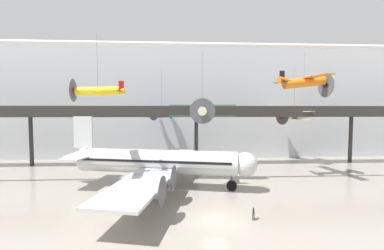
% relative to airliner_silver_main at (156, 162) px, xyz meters
% --- Properties ---
extents(ground_plane, '(260.00, 260.00, 0.00)m').
position_rel_airliner_silver_main_xyz_m(ground_plane, '(6.37, -10.25, -3.36)').
color(ground_plane, gray).
extents(hangar_back_wall, '(140.00, 3.00, 23.80)m').
position_rel_airliner_silver_main_xyz_m(hangar_back_wall, '(6.37, 21.35, 8.54)').
color(hangar_back_wall, silver).
rests_on(hangar_back_wall, ground).
extents(mezzanine_walkway, '(110.00, 3.20, 10.93)m').
position_rel_airliner_silver_main_xyz_m(mezzanine_walkway, '(6.37, 13.50, 5.88)').
color(mezzanine_walkway, '#2D2B28').
rests_on(mezzanine_walkway, ground).
extents(ceiling_truss_beam, '(120.00, 0.60, 0.60)m').
position_rel_airliner_silver_main_xyz_m(ceiling_truss_beam, '(6.37, 0.98, 15.55)').
color(ceiling_truss_beam, silver).
extents(airliner_silver_main, '(26.42, 30.45, 9.33)m').
position_rel_airliner_silver_main_xyz_m(airliner_silver_main, '(0.00, 0.00, 0.00)').
color(airliner_silver_main, silver).
rests_on(airliner_silver_main, ground).
extents(suspended_plane_orange_highwing, '(8.21, 10.01, 6.50)m').
position_rel_airliner_silver_main_xyz_m(suspended_plane_orange_highwing, '(21.66, 3.79, 10.98)').
color(suspended_plane_orange_highwing, orange).
extents(suspended_plane_blue_trainer, '(5.57, 5.56, 10.34)m').
position_rel_airliner_silver_main_xyz_m(suspended_plane_blue_trainer, '(-0.29, 17.22, 5.76)').
color(suspended_plane_blue_trainer, '#1E4CAD').
extents(suspended_plane_green_biplane, '(9.37, 7.65, 10.05)m').
position_rel_airliner_silver_main_xyz_m(suspended_plane_green_biplane, '(6.46, 2.77, 6.55)').
color(suspended_plane_green_biplane, '#1E6B33').
extents(suspended_plane_cream_biplane, '(7.39, 8.41, 10.98)m').
position_rel_airliner_silver_main_xyz_m(suspended_plane_cream_biplane, '(25.35, 14.86, 5.66)').
color(suspended_plane_cream_biplane, beige).
extents(suspended_plane_yellow_lowwing, '(5.78, 7.10, 7.48)m').
position_rel_airliner_silver_main_xyz_m(suspended_plane_yellow_lowwing, '(-5.93, -4.48, 8.90)').
color(suspended_plane_yellow_lowwing, yellow).
extents(info_sign_pedestal, '(0.42, 0.69, 1.24)m').
position_rel_airliner_silver_main_xyz_m(info_sign_pedestal, '(9.94, -10.66, -2.90)').
color(info_sign_pedestal, '#4C4C51').
rests_on(info_sign_pedestal, ground).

